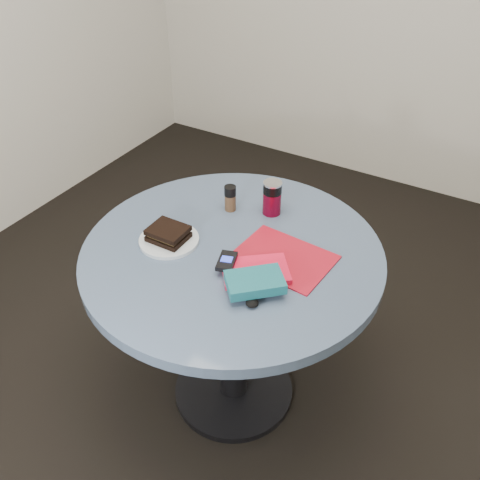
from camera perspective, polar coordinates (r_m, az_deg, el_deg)
The scene contains 11 objects.
ground at distance 2.30m, azimuth -0.67°, elevation -15.85°, with size 4.00×4.00×0.00m, color black.
table at distance 1.87m, azimuth -0.80°, elevation -4.94°, with size 1.00×1.00×0.75m.
plate at distance 1.81m, azimuth -7.57°, elevation -0.01°, with size 0.20×0.20×0.01m, color silver.
sandwich at distance 1.79m, azimuth -7.67°, elevation 0.69°, with size 0.12×0.10×0.04m.
soda_can at distance 1.91m, azimuth 3.44°, elevation 4.53°, with size 0.08×0.08×0.13m.
pepper_grinder at distance 1.93m, azimuth -1.05°, elevation 4.50°, with size 0.05×0.05×0.10m.
magazine at distance 1.73m, azimuth 4.63°, elevation -1.91°, with size 0.30×0.23×0.01m, color maroon.
red_book at distance 1.66m, azimuth 1.67°, elevation -3.32°, with size 0.20×0.14×0.02m, color red.
novel at distance 1.58m, azimuth 1.60°, elevation -4.51°, with size 0.17×0.11×0.03m, color #14545F.
mp3_player at distance 1.67m, azimuth -1.42°, elevation -2.27°, with size 0.08×0.10×0.02m.
headphones at distance 1.57m, azimuth 0.85°, elevation -6.11°, with size 0.10×0.08×0.02m.
Camera 1 is at (0.72, -1.18, 1.84)m, focal length 40.00 mm.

